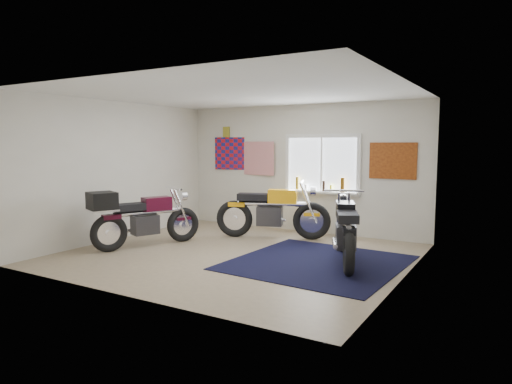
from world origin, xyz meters
The scene contains 10 objects.
ground centered at (0.00, 0.00, 0.00)m, with size 5.50×5.50×0.00m, color #9E896B.
room_shell centered at (0.00, 0.00, 1.64)m, with size 5.50×5.50×5.50m.
navy_rug centered at (1.39, 0.17, 0.01)m, with size 2.50×2.60×0.01m, color black.
window_assembly centered at (0.50, 2.47, 1.37)m, with size 1.66×0.17×1.26m.
oil_bottles centered at (0.58, 2.40, 1.03)m, with size 1.09×0.09×0.30m.
flag_display centered at (-1.90, 2.48, 2.15)m, with size 1.60×0.10×1.17m.
triumph_poster centered at (1.95, 2.48, 1.55)m, with size 0.90×0.03×0.70m, color #A54C14.
yellow_triumph centered at (-0.15, 1.50, 0.51)m, with size 2.20×1.00×1.16m.
black_chrome_bike centered at (1.75, 0.42, 0.49)m, with size 1.02×2.05×1.11m.
maroon_tourer centered at (-1.82, -0.47, 0.55)m, with size 1.12×2.03×1.06m.
Camera 1 is at (4.12, -6.39, 1.87)m, focal length 32.00 mm.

